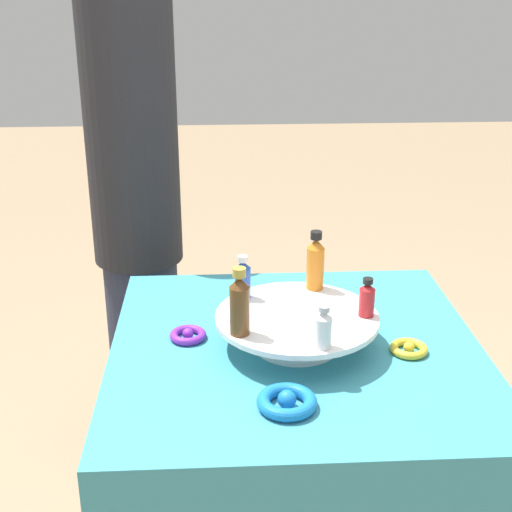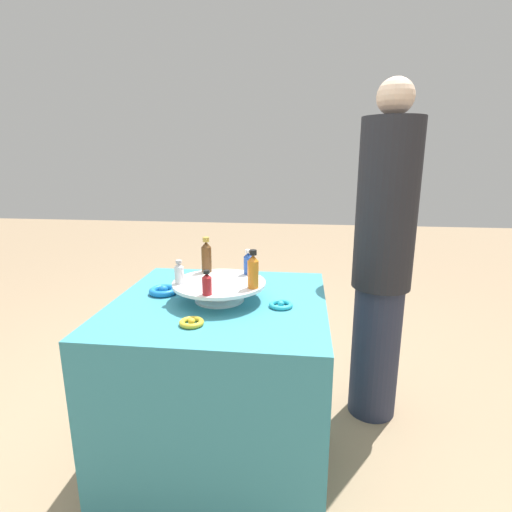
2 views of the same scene
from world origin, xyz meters
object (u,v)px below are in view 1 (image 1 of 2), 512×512
bottle_orange (315,262)px  bottle_brown (240,304)px  display_stand (297,324)px  bottle_clear (323,328)px  bottle_blue (243,279)px  ribbon_bow_blue (287,401)px  person_figure (137,216)px  ribbon_bow_gold (409,349)px  bottle_red (367,299)px  ribbon_bow_teal (304,296)px  ribbon_bow_purple (188,335)px

bottle_orange → bottle_brown: bearing=-130.3°
display_stand → bottle_clear: (0.03, -0.14, 0.06)m
bottle_orange → bottle_blue: bearing=-166.3°
bottle_brown → ribbon_bow_blue: bearing=-62.9°
bottle_blue → ribbon_bow_blue: bottle_blue is taller
bottle_orange → person_figure: (-0.47, 0.54, -0.06)m
bottle_blue → bottle_brown: bearing=-94.3°
bottle_clear → ribbon_bow_gold: size_ratio=1.10×
bottle_blue → ribbon_bow_blue: bearing=-78.3°
bottle_red → person_figure: (-0.56, 0.69, -0.04)m
bottle_red → person_figure: 0.89m
bottle_brown → ribbon_bow_gold: bearing=5.3°
bottle_red → ribbon_bow_blue: bottle_red is taller
ribbon_bow_teal → person_figure: (-0.45, 0.44, 0.07)m
bottle_orange → bottle_blue: bottle_orange is taller
ribbon_bow_purple → ribbon_bow_gold: 0.48m
ribbon_bow_blue → ribbon_bow_teal: 0.48m
ribbon_bow_gold → ribbon_bow_teal: (-0.19, 0.28, -0.00)m
bottle_red → ribbon_bow_gold: bottle_red is taller
bottle_blue → ribbon_bow_gold: size_ratio=1.25×
display_stand → bottle_red: (0.15, -0.01, 0.06)m
bottle_brown → ribbon_bow_purple: size_ratio=1.78×
bottle_clear → ribbon_bow_blue: size_ratio=0.78×
bottle_red → person_figure: person_figure is taller
display_stand → ribbon_bow_purple: bearing=169.6°
bottle_clear → bottle_brown: size_ratio=0.62×
bottle_red → person_figure: size_ratio=0.06×
bottle_orange → bottle_blue: (-0.17, -0.04, -0.02)m
bottle_clear → bottle_blue: 0.28m
ribbon_bow_blue → ribbon_bow_gold: bearing=34.6°
person_figure → ribbon_bow_teal: bearing=14.7°
ribbon_bow_teal → display_stand: bearing=-100.4°
bottle_orange → ribbon_bow_purple: bottle_orange is taller
ribbon_bow_purple → bottle_brown: bearing=-47.3°
bottle_clear → ribbon_bow_blue: bottle_clear is taller
bottle_orange → ribbon_bow_teal: 0.17m
bottle_clear → bottle_orange: (0.02, 0.28, 0.02)m
bottle_blue → bottle_brown: 0.17m
bottle_red → bottle_orange: bottle_orange is taller
display_stand → ribbon_bow_teal: (0.04, 0.24, -0.04)m
bottle_brown → ribbon_bow_teal: 0.38m
ribbon_bow_gold → ribbon_bow_teal: 0.34m
ribbon_bow_blue → bottle_red: bearing=49.9°
ribbon_bow_purple → person_figure: size_ratio=0.05×
bottle_clear → bottle_brown: 0.18m
bottle_brown → ribbon_bow_blue: 0.22m
ribbon_bow_purple → ribbon_bow_teal: ribbon_bow_purple is taller
bottle_blue → ribbon_bow_gold: (0.35, -0.14, -0.11)m
bottle_brown → ribbon_bow_gold: (0.36, 0.03, -0.13)m
bottle_brown → ribbon_bow_teal: (0.17, 0.32, -0.13)m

